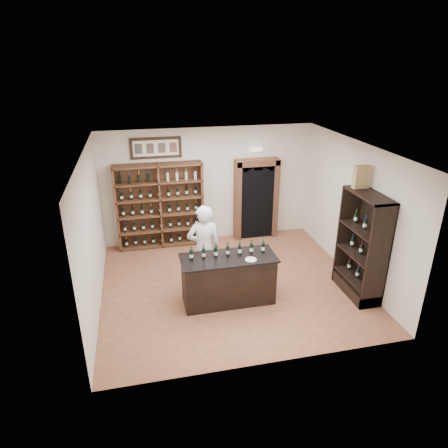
{
  "coord_description": "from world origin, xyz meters",
  "views": [
    {
      "loc": [
        -1.81,
        -7.32,
        4.65
      ],
      "look_at": [
        -0.09,
        0.3,
        1.32
      ],
      "focal_mm": 32.0,
      "sensor_mm": 36.0,
      "label": 1
    }
  ],
  "objects_px": {
    "counter_bottle_0": "(191,255)",
    "shopkeeper": "(204,248)",
    "wine_crate": "(361,177)",
    "side_cabinet": "(361,261)",
    "wine_shelf": "(160,206)",
    "tasting_counter": "(228,280)"
  },
  "relations": [
    {
      "from": "counter_bottle_0",
      "to": "shopkeeper",
      "type": "bearing_deg",
      "value": 58.35
    },
    {
      "from": "wine_shelf",
      "to": "tasting_counter",
      "type": "distance_m",
      "value": 3.19
    },
    {
      "from": "shopkeeper",
      "to": "wine_shelf",
      "type": "bearing_deg",
      "value": -71.65
    },
    {
      "from": "counter_bottle_0",
      "to": "side_cabinet",
      "type": "xyz_separation_m",
      "value": [
        3.44,
        -0.35,
        -0.35
      ]
    },
    {
      "from": "counter_bottle_0",
      "to": "wine_crate",
      "type": "bearing_deg",
      "value": 0.51
    },
    {
      "from": "counter_bottle_0",
      "to": "tasting_counter",
      "type": "bearing_deg",
      "value": -4.03
    },
    {
      "from": "wine_shelf",
      "to": "tasting_counter",
      "type": "xyz_separation_m",
      "value": [
        1.1,
        -2.93,
        -0.61
      ]
    },
    {
      "from": "wine_shelf",
      "to": "side_cabinet",
      "type": "relative_size",
      "value": 1.0
    },
    {
      "from": "counter_bottle_0",
      "to": "shopkeeper",
      "type": "relative_size",
      "value": 0.16
    },
    {
      "from": "wine_shelf",
      "to": "counter_bottle_0",
      "type": "height_order",
      "value": "wine_shelf"
    },
    {
      "from": "wine_shelf",
      "to": "tasting_counter",
      "type": "relative_size",
      "value": 1.17
    },
    {
      "from": "wine_shelf",
      "to": "counter_bottle_0",
      "type": "distance_m",
      "value": 2.91
    },
    {
      "from": "shopkeeper",
      "to": "side_cabinet",
      "type": "bearing_deg",
      "value": 165.08
    },
    {
      "from": "shopkeeper",
      "to": "counter_bottle_0",
      "type": "bearing_deg",
      "value": 59.58
    },
    {
      "from": "shopkeeper",
      "to": "wine_crate",
      "type": "height_order",
      "value": "wine_crate"
    },
    {
      "from": "shopkeeper",
      "to": "wine_crate",
      "type": "distance_m",
      "value": 3.46
    },
    {
      "from": "tasting_counter",
      "to": "side_cabinet",
      "type": "xyz_separation_m",
      "value": [
        2.72,
        -0.3,
        0.26
      ]
    },
    {
      "from": "side_cabinet",
      "to": "shopkeeper",
      "type": "relative_size",
      "value": 1.16
    },
    {
      "from": "wine_crate",
      "to": "counter_bottle_0",
      "type": "bearing_deg",
      "value": 179.39
    },
    {
      "from": "wine_crate",
      "to": "shopkeeper",
      "type": "bearing_deg",
      "value": 169.33
    },
    {
      "from": "side_cabinet",
      "to": "shopkeeper",
      "type": "xyz_separation_m",
      "value": [
        -3.11,
        0.9,
        0.19
      ]
    },
    {
      "from": "wine_shelf",
      "to": "shopkeeper",
      "type": "relative_size",
      "value": 1.16
    }
  ]
}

